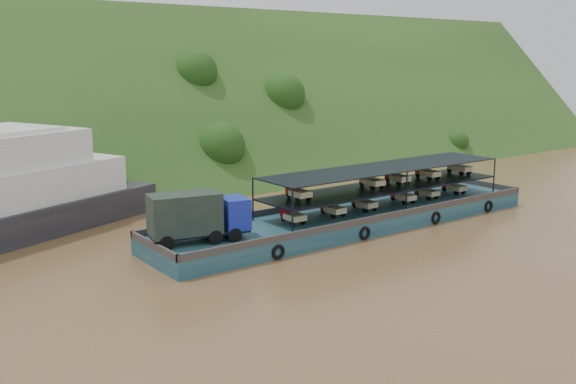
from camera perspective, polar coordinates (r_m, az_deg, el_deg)
ground at (r=49.50m, az=3.94°, el=-3.91°), size 160.00×160.00×0.00m
hillside at (r=79.66m, az=-13.15°, el=1.79°), size 140.00×39.60×39.60m
cargo_barge at (r=51.27m, az=4.76°, el=-2.06°), size 35.07×7.18×4.61m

